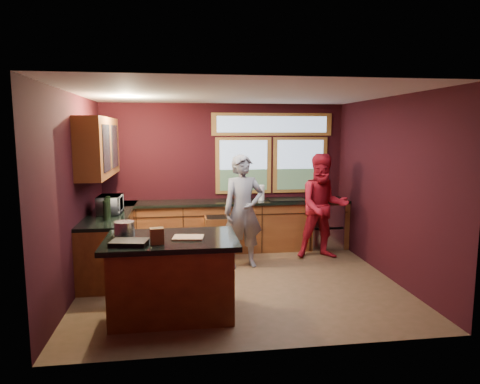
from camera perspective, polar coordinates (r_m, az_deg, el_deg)
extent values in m
plane|color=brown|center=(6.41, -0.03, -11.88)|extent=(4.50, 4.50, 0.00)
cube|color=black|center=(8.06, -2.02, 2.10)|extent=(4.50, 0.02, 2.70)
cube|color=black|center=(4.14, 3.83, -3.62)|extent=(4.50, 0.02, 2.70)
cube|color=black|center=(6.19, -21.13, -0.25)|extent=(0.02, 4.00, 2.70)
cube|color=black|center=(6.77, 19.18, 0.52)|extent=(0.02, 4.00, 2.70)
cube|color=silver|center=(6.05, -0.03, 12.93)|extent=(4.50, 4.00, 0.02)
cube|color=#869CBA|center=(8.07, 0.47, 3.54)|extent=(1.06, 0.02, 1.06)
cube|color=#869CBA|center=(8.30, 8.01, 3.59)|extent=(1.06, 0.02, 1.06)
cube|color=olive|center=(8.14, 4.35, 8.98)|extent=(2.30, 0.02, 0.42)
cube|color=#552714|center=(6.93, -18.35, 5.70)|extent=(0.36, 1.80, 0.90)
cube|color=#552714|center=(7.91, -1.75, -4.69)|extent=(4.50, 0.60, 0.88)
cube|color=black|center=(7.81, -1.76, -1.38)|extent=(4.50, 0.64, 0.05)
cube|color=#B7B7BC|center=(8.30, 11.11, -4.35)|extent=(0.60, 0.58, 0.85)
cube|color=black|center=(7.97, 6.15, -1.23)|extent=(0.66, 0.46, 0.05)
cube|color=#552714|center=(7.13, -16.86, -6.48)|extent=(0.60, 2.30, 0.88)
cube|color=black|center=(7.02, -16.93, -2.80)|extent=(0.64, 2.30, 0.05)
cube|color=#552714|center=(5.28, -9.05, -11.38)|extent=(1.40, 0.90, 0.88)
cube|color=black|center=(5.14, -9.17, -6.37)|extent=(1.55, 1.05, 0.06)
imported|color=slate|center=(6.88, 0.43, -2.60)|extent=(0.72, 0.52, 1.83)
imported|color=#A41321|center=(7.50, 11.04, -1.91)|extent=(0.93, 0.75, 1.81)
imported|color=#999999|center=(6.91, -16.94, -1.61)|extent=(0.35, 0.51, 0.28)
imported|color=#999999|center=(7.87, -0.05, 0.32)|extent=(0.35, 0.31, 0.39)
cylinder|color=white|center=(7.89, 2.84, -0.08)|extent=(0.12, 0.12, 0.28)
cube|color=tan|center=(5.08, -6.92, -6.03)|extent=(0.38, 0.30, 0.02)
cylinder|color=#A8A8AC|center=(5.30, -15.14, -4.78)|extent=(0.24, 0.24, 0.18)
cube|color=brown|center=(4.87, -11.02, -5.77)|extent=(0.16, 0.14, 0.18)
cube|color=black|center=(4.92, -14.52, -6.54)|extent=(0.44, 0.35, 0.05)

